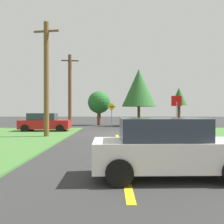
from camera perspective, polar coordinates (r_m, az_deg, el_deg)
name	(u,v)px	position (r m, az deg, el deg)	size (l,w,h in m)	color
ground_plane	(116,134)	(19.90, 0.82, -4.99)	(120.00, 120.00, 0.00)	#2F2F2F
lane_stripe_center	(119,149)	(11.96, 1.55, -8.47)	(0.20, 14.00, 0.01)	yellow
stop_sign	(175,108)	(18.32, 14.15, 0.86)	(0.72, 0.10, 2.88)	#9EA0A8
parked_car_near_building	(43,123)	(22.62, -15.39, -2.33)	(4.31, 2.00, 1.62)	red
car_behind_on_main_road	(166,148)	(7.10, 12.13, -8.00)	(4.16, 1.99, 1.62)	white
utility_pole_near	(45,78)	(17.92, -14.94, 7.36)	(1.79, 0.43, 7.91)	brown
utility_pole_mid	(69,91)	(26.76, -9.81, 4.78)	(1.80, 0.36, 7.70)	brown
direction_sign	(110,112)	(27.33, -0.36, -0.02)	(0.91, 0.08, 2.71)	slate
oak_tree_left	(178,97)	(40.17, 14.67, 3.32)	(2.42, 2.42, 5.39)	brown
pine_tree_center	(138,88)	(30.53, 5.83, 5.47)	(4.10, 4.10, 6.86)	brown
oak_tree_right	(98,103)	(31.85, -3.25, 2.16)	(2.82, 2.82, 4.32)	brown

